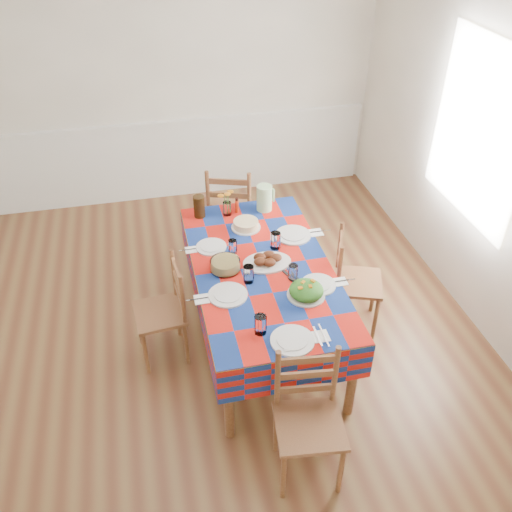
{
  "coord_description": "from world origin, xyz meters",
  "views": [
    {
      "loc": [
        -0.32,
        -3.15,
        3.21
      ],
      "look_at": [
        0.4,
        -0.01,
        0.84
      ],
      "focal_mm": 38.0,
      "sensor_mm": 36.0,
      "label": 1
    }
  ],
  "objects_px": {
    "green_pitcher": "(264,198)",
    "chair_far": "(232,213)",
    "dining_table": "(262,275)",
    "meat_platter": "(267,260)",
    "chair_left": "(165,312)",
    "tea_pitcher": "(199,206)",
    "chair_near": "(308,420)",
    "chair_right": "(353,282)"
  },
  "relations": [
    {
      "from": "green_pitcher",
      "to": "tea_pitcher",
      "type": "distance_m",
      "value": 0.56
    },
    {
      "from": "chair_near",
      "to": "chair_left",
      "type": "distance_m",
      "value": 1.42
    },
    {
      "from": "dining_table",
      "to": "meat_platter",
      "type": "relative_size",
      "value": 5.16
    },
    {
      "from": "dining_table",
      "to": "chair_left",
      "type": "xyz_separation_m",
      "value": [
        -0.76,
        0.0,
        -0.23
      ]
    },
    {
      "from": "chair_near",
      "to": "dining_table",
      "type": "bearing_deg",
      "value": 97.13
    },
    {
      "from": "meat_platter",
      "to": "tea_pitcher",
      "type": "distance_m",
      "value": 0.88
    },
    {
      "from": "chair_near",
      "to": "chair_right",
      "type": "xyz_separation_m",
      "value": [
        0.76,
        1.21,
        -0.02
      ]
    },
    {
      "from": "dining_table",
      "to": "chair_far",
      "type": "height_order",
      "value": "chair_far"
    },
    {
      "from": "chair_left",
      "to": "chair_right",
      "type": "relative_size",
      "value": 0.97
    },
    {
      "from": "dining_table",
      "to": "tea_pitcher",
      "type": "bearing_deg",
      "value": 114.1
    },
    {
      "from": "meat_platter",
      "to": "chair_left",
      "type": "height_order",
      "value": "chair_left"
    },
    {
      "from": "green_pitcher",
      "to": "chair_left",
      "type": "height_order",
      "value": "green_pitcher"
    },
    {
      "from": "green_pitcher",
      "to": "chair_right",
      "type": "distance_m",
      "value": 1.04
    },
    {
      "from": "tea_pitcher",
      "to": "meat_platter",
      "type": "bearing_deg",
      "value": -62.79
    },
    {
      "from": "meat_platter",
      "to": "green_pitcher",
      "type": "bearing_deg",
      "value": 77.96
    },
    {
      "from": "chair_right",
      "to": "chair_left",
      "type": "bearing_deg",
      "value": 110.8
    },
    {
      "from": "green_pitcher",
      "to": "tea_pitcher",
      "type": "height_order",
      "value": "green_pitcher"
    },
    {
      "from": "dining_table",
      "to": "chair_near",
      "type": "xyz_separation_m",
      "value": [
        0.01,
        -1.2,
        -0.2
      ]
    },
    {
      "from": "tea_pitcher",
      "to": "chair_far",
      "type": "distance_m",
      "value": 0.63
    },
    {
      "from": "meat_platter",
      "to": "chair_left",
      "type": "distance_m",
      "value": 0.87
    },
    {
      "from": "chair_far",
      "to": "meat_platter",
      "type": "bearing_deg",
      "value": 111.66
    },
    {
      "from": "green_pitcher",
      "to": "chair_far",
      "type": "relative_size",
      "value": 0.23
    },
    {
      "from": "dining_table",
      "to": "chair_near",
      "type": "distance_m",
      "value": 1.21
    },
    {
      "from": "meat_platter",
      "to": "chair_far",
      "type": "height_order",
      "value": "chair_far"
    },
    {
      "from": "chair_far",
      "to": "chair_left",
      "type": "height_order",
      "value": "chair_far"
    },
    {
      "from": "green_pitcher",
      "to": "chair_far",
      "type": "bearing_deg",
      "value": 118.0
    },
    {
      "from": "chair_far",
      "to": "chair_near",
      "type": "bearing_deg",
      "value": 109.41
    },
    {
      "from": "chair_near",
      "to": "chair_left",
      "type": "height_order",
      "value": "chair_near"
    },
    {
      "from": "chair_far",
      "to": "chair_right",
      "type": "height_order",
      "value": "chair_far"
    },
    {
      "from": "green_pitcher",
      "to": "chair_far",
      "type": "height_order",
      "value": "chair_far"
    },
    {
      "from": "dining_table",
      "to": "chair_near",
      "type": "relative_size",
      "value": 2.05
    },
    {
      "from": "green_pitcher",
      "to": "chair_right",
      "type": "xyz_separation_m",
      "value": [
        0.56,
        -0.77,
        -0.41
      ]
    },
    {
      "from": "chair_far",
      "to": "chair_left",
      "type": "xyz_separation_m",
      "value": [
        -0.75,
        -1.19,
        -0.06
      ]
    },
    {
      "from": "chair_far",
      "to": "chair_right",
      "type": "xyz_separation_m",
      "value": [
        0.78,
        -1.18,
        -0.05
      ]
    },
    {
      "from": "tea_pitcher",
      "to": "green_pitcher",
      "type": "bearing_deg",
      "value": -1.47
    },
    {
      "from": "chair_near",
      "to": "chair_far",
      "type": "distance_m",
      "value": 2.39
    },
    {
      "from": "green_pitcher",
      "to": "chair_far",
      "type": "xyz_separation_m",
      "value": [
        -0.22,
        0.41,
        -0.37
      ]
    },
    {
      "from": "chair_far",
      "to": "chair_right",
      "type": "distance_m",
      "value": 1.41
    },
    {
      "from": "meat_platter",
      "to": "green_pitcher",
      "type": "distance_m",
      "value": 0.78
    },
    {
      "from": "green_pitcher",
      "to": "chair_far",
      "type": "distance_m",
      "value": 0.59
    },
    {
      "from": "dining_table",
      "to": "tea_pitcher",
      "type": "distance_m",
      "value": 0.89
    },
    {
      "from": "chair_left",
      "to": "chair_near",
      "type": "bearing_deg",
      "value": 27.23
    }
  ]
}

